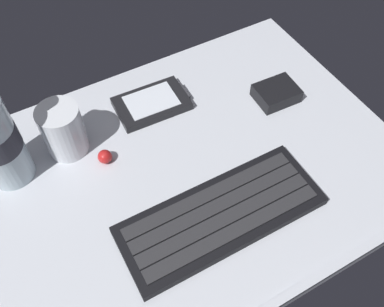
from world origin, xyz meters
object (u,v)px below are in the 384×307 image
at_px(keyboard, 221,215).
at_px(handheld_device, 150,104).
at_px(trackball_mouse, 105,157).
at_px(charger_block, 276,93).
at_px(juice_cup, 64,132).

distance_m(keyboard, handheld_device, 0.24).
bearing_deg(trackball_mouse, handheld_device, 31.59).
height_order(charger_block, trackball_mouse, charger_block).
relative_size(handheld_device, charger_block, 1.86).
bearing_deg(keyboard, charger_block, 36.56).
bearing_deg(charger_block, trackball_mouse, 176.34).
bearing_deg(handheld_device, charger_block, -23.90).
bearing_deg(juice_cup, handheld_device, 5.65).
distance_m(keyboard, juice_cup, 0.27).
xyz_separation_m(juice_cup, trackball_mouse, (0.04, -0.05, -0.03)).
bearing_deg(charger_block, keyboard, -143.44).
relative_size(keyboard, juice_cup, 3.42).
bearing_deg(handheld_device, trackball_mouse, -148.41).
bearing_deg(trackball_mouse, keyboard, -58.86).
bearing_deg(keyboard, handheld_device, 88.36).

